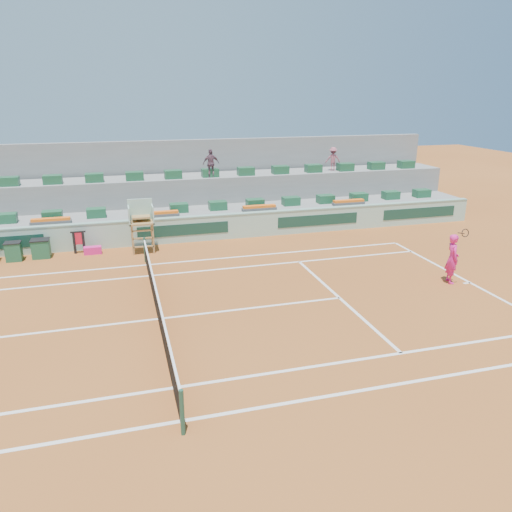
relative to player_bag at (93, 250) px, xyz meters
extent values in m
plane|color=brown|center=(2.23, -7.70, -0.17)|extent=(90.00, 90.00, 0.00)
cube|color=gray|center=(2.23, 3.00, 0.43)|extent=(36.00, 4.00, 1.20)
cube|color=gray|center=(2.23, 4.60, 1.13)|extent=(36.00, 2.40, 2.60)
cube|color=gray|center=(2.23, 6.20, 2.03)|extent=(36.00, 0.40, 4.40)
cube|color=#EA1E81|center=(0.00, 0.00, 0.00)|extent=(0.77, 0.34, 0.34)
imported|color=#694655|center=(6.25, 3.77, 3.18)|extent=(0.91, 0.44, 1.51)
imported|color=#9F4F5D|center=(13.55, 4.28, 3.10)|extent=(0.96, 0.69, 1.35)
cube|color=white|center=(14.12, -7.70, -0.17)|extent=(0.12, 10.97, 0.01)
cube|color=white|center=(2.23, -13.18, -0.17)|extent=(23.77, 0.12, 0.01)
cube|color=white|center=(2.23, -2.21, -0.17)|extent=(23.77, 0.12, 0.01)
cube|color=white|center=(2.23, -11.81, -0.17)|extent=(23.77, 0.12, 0.01)
cube|color=white|center=(2.23, -3.58, -0.17)|extent=(23.77, 0.12, 0.01)
cube|color=white|center=(8.63, -7.70, -0.17)|extent=(0.12, 8.23, 0.01)
cube|color=white|center=(2.23, -7.70, -0.17)|extent=(12.80, 0.12, 0.01)
cube|color=white|center=(13.97, -7.70, -0.17)|extent=(0.30, 0.12, 0.01)
cube|color=black|center=(2.23, -7.70, 0.29)|extent=(0.03, 11.87, 0.92)
cube|color=white|center=(2.23, -7.70, 0.78)|extent=(0.06, 11.87, 0.07)
cylinder|color=#1F4834|center=(2.23, -13.63, 0.38)|extent=(0.10, 0.10, 1.10)
cylinder|color=#1F4834|center=(2.23, -1.76, 0.38)|extent=(0.10, 0.10, 1.10)
cube|color=#9CC4B1|center=(2.23, 0.80, 0.43)|extent=(36.00, 0.30, 1.20)
cube|color=#7CA796|center=(2.23, 0.80, 1.06)|extent=(36.00, 0.34, 0.06)
cube|color=#153A2D|center=(4.23, 0.64, 0.48)|extent=(4.40, 0.02, 0.56)
cube|color=#153A2D|center=(11.23, 0.64, 0.48)|extent=(4.40, 0.02, 0.56)
cube|color=#153A2D|center=(17.23, 0.64, 0.48)|extent=(4.40, 0.02, 0.56)
cube|color=olive|center=(1.78, -0.65, 0.50)|extent=(0.08, 0.08, 1.35)
cube|color=olive|center=(2.68, -0.65, 0.50)|extent=(0.08, 0.08, 1.35)
cube|color=olive|center=(1.78, 0.05, 0.50)|extent=(0.08, 0.08, 1.35)
cube|color=olive|center=(2.68, 0.05, 0.50)|extent=(0.08, 0.08, 1.35)
cube|color=olive|center=(2.23, -0.30, 1.22)|extent=(1.10, 0.90, 0.08)
cube|color=#9CC4B1|center=(2.23, 0.08, 1.73)|extent=(1.10, 0.08, 1.00)
cube|color=#9CC4B1|center=(1.71, -0.30, 1.58)|extent=(0.06, 0.90, 0.80)
cube|color=#9CC4B1|center=(2.75, -0.30, 1.58)|extent=(0.06, 0.90, 0.80)
cube|color=olive|center=(2.23, -0.20, 1.46)|extent=(0.80, 0.60, 0.08)
cube|color=olive|center=(2.23, -0.65, 0.18)|extent=(0.90, 0.08, 0.06)
cube|color=olive|center=(2.23, -0.65, 0.58)|extent=(0.90, 0.08, 0.06)
cube|color=olive|center=(2.23, -0.65, 0.93)|extent=(0.90, 0.08, 0.06)
cube|color=#1B5232|center=(-3.77, 2.10, 1.25)|extent=(0.90, 0.60, 0.44)
cube|color=#1B5232|center=(-1.77, 2.10, 1.25)|extent=(0.90, 0.60, 0.44)
cube|color=#1B5232|center=(0.23, 2.10, 1.25)|extent=(0.90, 0.60, 0.44)
cube|color=#1B5232|center=(2.23, 2.10, 1.25)|extent=(0.90, 0.60, 0.44)
cube|color=#1B5232|center=(4.23, 2.10, 1.25)|extent=(0.90, 0.60, 0.44)
cube|color=#1B5232|center=(6.23, 2.10, 1.25)|extent=(0.90, 0.60, 0.44)
cube|color=#1B5232|center=(8.23, 2.10, 1.25)|extent=(0.90, 0.60, 0.44)
cube|color=#1B5232|center=(10.23, 2.10, 1.25)|extent=(0.90, 0.60, 0.44)
cube|color=#1B5232|center=(12.23, 2.10, 1.25)|extent=(0.90, 0.60, 0.44)
cube|color=#1B5232|center=(14.23, 2.10, 1.25)|extent=(0.90, 0.60, 0.44)
cube|color=#1B5232|center=(16.23, 2.10, 1.25)|extent=(0.90, 0.60, 0.44)
cube|color=#1B5232|center=(18.23, 2.10, 1.25)|extent=(0.90, 0.60, 0.44)
cube|color=#1B5232|center=(-3.77, 4.00, 2.65)|extent=(0.90, 0.60, 0.44)
cube|color=#1B5232|center=(-1.77, 4.00, 2.65)|extent=(0.90, 0.60, 0.44)
cube|color=#1B5232|center=(0.23, 4.00, 2.65)|extent=(0.90, 0.60, 0.44)
cube|color=#1B5232|center=(2.23, 4.00, 2.65)|extent=(0.90, 0.60, 0.44)
cube|color=#1B5232|center=(4.23, 4.00, 2.65)|extent=(0.90, 0.60, 0.44)
cube|color=#1B5232|center=(6.23, 4.00, 2.65)|extent=(0.90, 0.60, 0.44)
cube|color=#1B5232|center=(8.23, 4.00, 2.65)|extent=(0.90, 0.60, 0.44)
cube|color=#1B5232|center=(10.23, 4.00, 2.65)|extent=(0.90, 0.60, 0.44)
cube|color=#1B5232|center=(12.23, 4.00, 2.65)|extent=(0.90, 0.60, 0.44)
cube|color=#1B5232|center=(14.23, 4.00, 2.65)|extent=(0.90, 0.60, 0.44)
cube|color=#1B5232|center=(16.23, 4.00, 2.65)|extent=(0.90, 0.60, 0.44)
cube|color=#1B5232|center=(18.23, 4.00, 2.65)|extent=(0.90, 0.60, 0.44)
cube|color=#535353|center=(-1.77, 1.30, 1.11)|extent=(1.80, 0.36, 0.16)
cube|color=orange|center=(-1.77, 1.30, 1.25)|extent=(1.70, 0.32, 0.12)
cube|color=#535353|center=(3.23, 1.30, 1.11)|extent=(1.80, 0.36, 0.16)
cube|color=orange|center=(3.23, 1.30, 1.25)|extent=(1.70, 0.32, 0.12)
cube|color=#535353|center=(8.23, 1.30, 1.11)|extent=(1.80, 0.36, 0.16)
cube|color=orange|center=(8.23, 1.30, 1.25)|extent=(1.70, 0.32, 0.12)
cube|color=#535353|center=(13.23, 1.30, 1.11)|extent=(1.80, 0.36, 0.16)
cube|color=orange|center=(13.23, 1.30, 1.25)|extent=(1.70, 0.32, 0.12)
cube|color=#1B5235|center=(-2.17, 0.08, 0.23)|extent=(0.74, 0.63, 0.80)
cube|color=black|center=(-2.17, 0.08, 0.65)|extent=(0.78, 0.68, 0.04)
cube|color=#1B5235|center=(-3.25, -0.06, 0.23)|extent=(0.64, 0.55, 0.80)
cube|color=black|center=(-3.25, -0.06, 0.65)|extent=(0.67, 0.58, 0.04)
cube|color=black|center=(-0.77, 0.29, 0.33)|extent=(0.11, 0.11, 1.00)
cube|color=black|center=(-0.37, 0.29, 0.33)|extent=(0.11, 0.11, 1.00)
cube|color=black|center=(-0.57, 0.29, 0.83)|extent=(0.66, 0.09, 0.06)
cube|color=red|center=(-0.57, 0.27, 0.53)|extent=(0.48, 0.04, 0.56)
imported|color=#EA1E81|center=(13.39, -7.42, 0.79)|extent=(0.64, 0.80, 1.92)
cylinder|color=black|center=(13.39, -7.72, 1.88)|extent=(0.03, 0.35, 0.09)
torus|color=black|center=(13.39, -7.94, 1.95)|extent=(0.31, 0.08, 0.31)
camera|label=1|loc=(1.31, -22.72, 6.87)|focal=35.00mm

